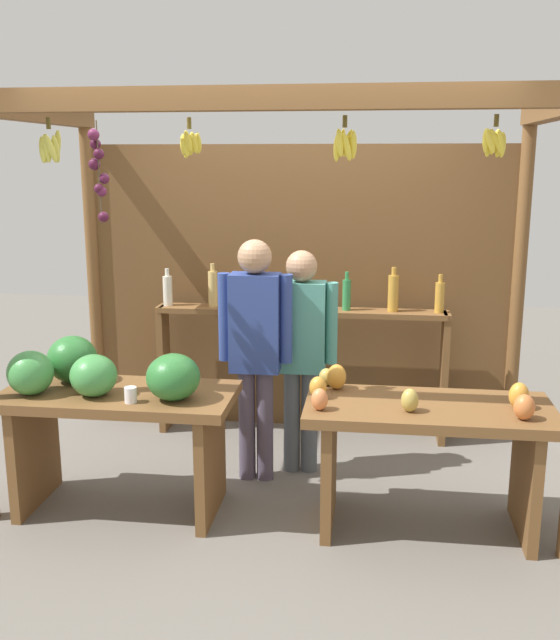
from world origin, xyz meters
The scene contains 7 objects.
ground_plane centered at (0.00, 0.00, 0.00)m, with size 12.00×12.00×0.00m, color slate.
market_stall centered at (0.00, 0.43, 1.41)m, with size 3.41×1.88×2.45m.
fruit_counter_left centered at (-0.96, -0.68, 0.70)m, with size 1.38×0.64×1.04m.
fruit_counter_right centered at (0.89, -0.66, 0.57)m, with size 1.38×0.65×0.90m.
bottle_shelf_unit centered at (0.05, 0.66, 0.81)m, with size 2.19×0.22×1.34m.
vendor_man centered at (-0.17, -0.14, 0.96)m, with size 0.48×0.22×1.60m.
vendor_woman centered at (0.11, 0.03, 0.90)m, with size 0.48×0.21×1.52m.
Camera 1 is at (0.57, -4.55, 2.09)m, focal length 40.26 mm.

